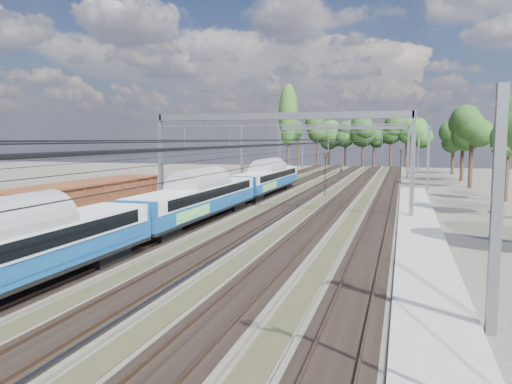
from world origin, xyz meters
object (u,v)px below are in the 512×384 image
(freight_boxcar, at_px, (86,207))
(worker, at_px, (341,170))
(signal_far, at_px, (401,162))
(emu_train, at_px, (198,193))
(signal_near, at_px, (325,169))

(freight_boxcar, bearing_deg, worker, 83.25)
(worker, distance_m, signal_far, 23.96)
(freight_boxcar, distance_m, signal_far, 52.23)
(emu_train, distance_m, freight_boxcar, 9.07)
(freight_boxcar, height_order, signal_far, signal_far)
(freight_boxcar, distance_m, worker, 70.05)
(freight_boxcar, xyz_separation_m, signal_near, (10.99, 30.52, 0.94))
(freight_boxcar, bearing_deg, signal_far, 68.21)
(emu_train, xyz_separation_m, signal_far, (14.88, 40.61, 0.78))
(freight_boxcar, distance_m, signal_near, 32.46)
(signal_far, bearing_deg, worker, 130.96)
(freight_boxcar, relative_size, signal_near, 2.85)
(signal_near, xyz_separation_m, signal_far, (8.39, 17.97, 0.07))
(freight_boxcar, height_order, signal_near, signal_near)
(freight_boxcar, bearing_deg, signal_near, 70.19)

